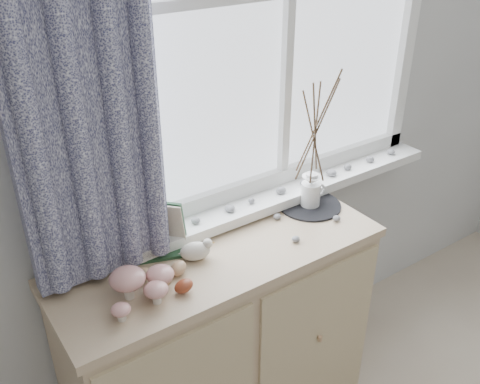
% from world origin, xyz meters
% --- Properties ---
extents(sideboard, '(1.20, 0.45, 0.85)m').
position_xyz_m(sideboard, '(-0.15, 1.75, 0.43)').
color(sideboard, tan).
rests_on(sideboard, ground).
extents(botanical_book, '(0.32, 0.22, 0.21)m').
position_xyz_m(botanical_book, '(-0.35, 1.85, 0.95)').
color(botanical_book, '#1F4026').
rests_on(botanical_book, sideboard).
extents(toadstool_cluster, '(0.23, 0.17, 0.10)m').
position_xyz_m(toadstool_cluster, '(-0.48, 1.69, 0.91)').
color(toadstool_cluster, silver).
rests_on(toadstool_cluster, sideboard).
extents(wooden_eggs, '(0.16, 0.17, 0.06)m').
position_xyz_m(wooden_eggs, '(-0.38, 1.71, 0.87)').
color(wooden_eggs, tan).
rests_on(wooden_eggs, sideboard).
extents(songbird_figurine, '(0.16, 0.11, 0.07)m').
position_xyz_m(songbird_figurine, '(-0.24, 1.77, 0.89)').
color(songbird_figurine, white).
rests_on(songbird_figurine, sideboard).
extents(crocheted_doily, '(0.25, 0.25, 0.01)m').
position_xyz_m(crocheted_doily, '(0.32, 1.82, 0.85)').
color(crocheted_doily, black).
rests_on(crocheted_doily, sideboard).
extents(twig_pitcher, '(0.25, 0.25, 0.59)m').
position_xyz_m(twig_pitcher, '(0.32, 1.82, 1.19)').
color(twig_pitcher, silver).
rests_on(twig_pitcher, crocheted_doily).
extents(sideboard_pebbles, '(0.33, 0.23, 0.02)m').
position_xyz_m(sideboard_pebbles, '(0.15, 1.75, 0.86)').
color(sideboard_pebbles, '#959497').
rests_on(sideboard_pebbles, sideboard).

